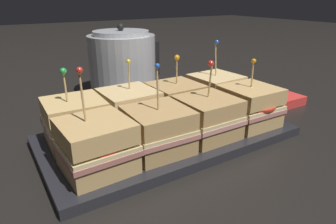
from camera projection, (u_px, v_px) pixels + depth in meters
ground_plane at (168, 139)px, 0.62m from camera, size 6.00×6.00×0.00m
serving_platter at (168, 136)px, 0.61m from camera, size 0.49×0.26×0.02m
sandwich_front_far_left at (96, 146)px, 0.46m from camera, size 0.11×0.11×0.16m
sandwich_front_center_left at (158, 130)px, 0.52m from camera, size 0.11×0.11×0.16m
sandwich_front_center_right at (207, 117)px, 0.58m from camera, size 0.11×0.11×0.15m
sandwich_front_far_right at (249, 106)px, 0.63m from camera, size 0.11×0.11×0.14m
sandwich_back_far_left at (75, 121)px, 0.55m from camera, size 0.11×0.11×0.14m
sandwich_back_center_left at (129, 110)px, 0.61m from camera, size 0.11×0.11×0.14m
sandwich_back_center_right at (175, 101)px, 0.67m from camera, size 0.11×0.11×0.14m
sandwich_back_far_right at (215, 92)px, 0.72m from camera, size 0.11×0.11×0.16m
kettle_steel at (123, 64)px, 0.87m from camera, size 0.21×0.19×0.20m
napkin_stack at (269, 98)px, 0.83m from camera, size 0.14×0.14×0.02m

